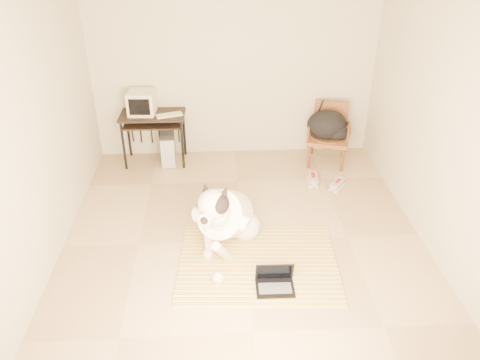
{
  "coord_description": "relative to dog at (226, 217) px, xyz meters",
  "views": [
    {
      "loc": [
        -0.28,
        -4.18,
        3.23
      ],
      "look_at": [
        -0.05,
        -0.14,
        0.87
      ],
      "focal_mm": 35.0,
      "sensor_mm": 36.0,
      "label": 1
    }
  ],
  "objects": [
    {
      "name": "wall_left",
      "position": [
        -1.8,
        0.07,
        0.97
      ],
      "size": [
        0.0,
        4.5,
        4.5
      ],
      "primitive_type": "plane",
      "rotation": [
        1.57,
        0.0,
        1.57
      ],
      "color": "#BCB59A",
      "rests_on": "floor"
    },
    {
      "name": "dog",
      "position": [
        0.0,
        0.0,
        0.0
      ],
      "size": [
        0.73,
        1.32,
        0.97
      ],
      "color": "silver",
      "rests_on": "rug"
    },
    {
      "name": "floor",
      "position": [
        0.2,
        0.07,
        -0.38
      ],
      "size": [
        4.5,
        4.5,
        0.0
      ],
      "primitive_type": "plane",
      "color": "tan",
      "rests_on": "ground"
    },
    {
      "name": "wall_right",
      "position": [
        2.2,
        0.07,
        0.97
      ],
      "size": [
        0.0,
        4.5,
        4.5
      ],
      "primitive_type": "plane",
      "rotation": [
        1.57,
        0.0,
        -1.57
      ],
      "color": "#BCB59A",
      "rests_on": "floor"
    },
    {
      "name": "wall_back",
      "position": [
        0.2,
        2.32,
        0.97
      ],
      "size": [
        4.5,
        0.0,
        4.5
      ],
      "primitive_type": "plane",
      "rotation": [
        1.57,
        0.0,
        0.0
      ],
      "color": "#BCB59A",
      "rests_on": "floor"
    },
    {
      "name": "desk_keyboard",
      "position": [
        -0.72,
        1.96,
        0.38
      ],
      "size": [
        0.38,
        0.23,
        0.02
      ],
      "primitive_type": "cube",
      "rotation": [
        0.0,
        0.0,
        0.3
      ],
      "color": "beige",
      "rests_on": "computer_desk"
    },
    {
      "name": "sneaker_left",
      "position": [
        1.22,
        1.31,
        -0.34
      ],
      "size": [
        0.15,
        0.31,
        0.11
      ],
      "color": "white",
      "rests_on": "floor"
    },
    {
      "name": "pc_tower",
      "position": [
        -0.78,
        2.04,
        -0.16
      ],
      "size": [
        0.24,
        0.49,
        0.45
      ],
      "color": "#4C4B4E",
      "rests_on": "floor"
    },
    {
      "name": "wall_front",
      "position": [
        0.2,
        -2.18,
        0.97
      ],
      "size": [
        4.5,
        0.0,
        4.5
      ],
      "primitive_type": "plane",
      "rotation": [
        -1.57,
        0.0,
        0.0
      ],
      "color": "#BCB59A",
      "rests_on": "floor"
    },
    {
      "name": "rug",
      "position": [
        0.32,
        -0.33,
        -0.37
      ],
      "size": [
        1.72,
        1.36,
        0.02
      ],
      "color": "orange",
      "rests_on": "floor"
    },
    {
      "name": "laptop",
      "position": [
        0.45,
        -0.7,
        -0.3
      ],
      "size": [
        0.38,
        0.28,
        0.26
      ],
      "color": "black",
      "rests_on": "rug"
    },
    {
      "name": "rattan_chair",
      "position": [
        1.54,
        1.94,
        0.04
      ],
      "size": [
        0.69,
        0.68,
        0.85
      ],
      "color": "brown",
      "rests_on": "floor"
    },
    {
      "name": "sneaker_right",
      "position": [
        1.52,
        1.16,
        -0.34
      ],
      "size": [
        0.26,
        0.28,
        0.1
      ],
      "color": "white",
      "rests_on": "floor"
    },
    {
      "name": "crt_monitor",
      "position": [
        -1.09,
        2.07,
        0.52
      ],
      "size": [
        0.38,
        0.37,
        0.32
      ],
      "color": "beige",
      "rests_on": "computer_desk"
    },
    {
      "name": "backpack",
      "position": [
        1.51,
        1.87,
        0.2
      ],
      "size": [
        0.58,
        0.46,
        0.41
      ],
      "color": "black",
      "rests_on": "rattan_chair"
    },
    {
      "name": "computer_desk",
      "position": [
        -0.96,
        2.03,
        0.26
      ],
      "size": [
        0.91,
        0.51,
        0.75
      ],
      "color": "black",
      "rests_on": "floor"
    }
  ]
}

